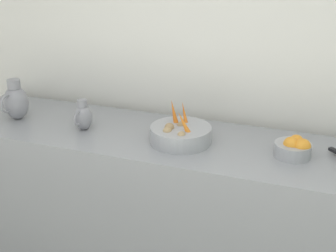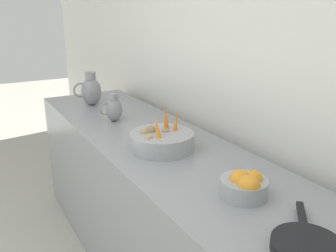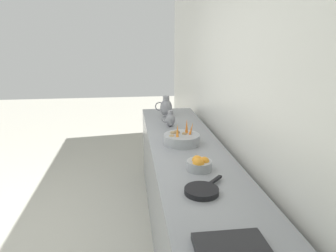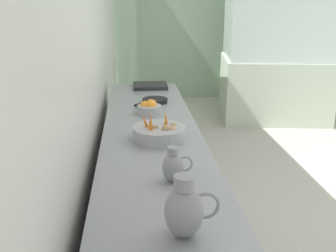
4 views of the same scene
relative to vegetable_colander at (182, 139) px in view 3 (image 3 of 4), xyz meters
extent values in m
cube|color=white|center=(-0.48, 0.63, 0.53)|extent=(0.10, 8.16, 3.00)
cube|color=gray|center=(-0.04, 0.13, -0.51)|extent=(0.67, 3.21, 0.92)
cylinder|color=#9EA0A5|center=(0.00, 0.00, 0.00)|extent=(0.34, 0.34, 0.09)
torus|color=#9EA0A5|center=(0.00, 0.00, -0.04)|extent=(0.20, 0.20, 0.01)
cone|color=orange|center=(-0.06, -0.06, 0.09)|extent=(0.05, 0.08, 0.16)
cone|color=orange|center=(-0.09, -0.01, 0.08)|extent=(0.08, 0.08, 0.13)
cone|color=orange|center=(0.05, 0.03, 0.08)|extent=(0.04, 0.10, 0.13)
ellipsoid|color=#9E7F56|center=(0.04, -0.05, 0.04)|extent=(0.06, 0.05, 0.05)
ellipsoid|color=#9E7F56|center=(-0.03, -0.01, 0.04)|extent=(0.05, 0.04, 0.04)
ellipsoid|color=tan|center=(0.08, -0.05, 0.04)|extent=(0.05, 0.05, 0.04)
ellipsoid|color=tan|center=(0.10, 0.04, 0.04)|extent=(0.05, 0.04, 0.04)
cylinder|color=#9EA0A5|center=(-0.03, 0.60, -0.01)|extent=(0.19, 0.19, 0.07)
sphere|color=orange|center=(-0.02, 0.59, 0.02)|extent=(0.07, 0.07, 0.07)
sphere|color=orange|center=(-0.02, 0.65, 0.02)|extent=(0.08, 0.08, 0.08)
sphere|color=orange|center=(-0.07, 0.61, 0.02)|extent=(0.07, 0.07, 0.07)
sphere|color=orange|center=(-0.02, 0.59, 0.02)|extent=(0.08, 0.08, 0.08)
sphere|color=orange|center=(-0.01, 0.64, 0.02)|extent=(0.08, 0.08, 0.08)
ellipsoid|color=gray|center=(0.02, -1.07, 0.06)|extent=(0.15, 0.15, 0.21)
cylinder|color=gray|center=(0.02, -1.07, 0.18)|extent=(0.08, 0.08, 0.06)
torus|color=gray|center=(0.10, -1.07, 0.08)|extent=(0.11, 0.01, 0.11)
ellipsoid|color=gray|center=(0.03, -0.59, 0.03)|extent=(0.11, 0.11, 0.15)
cylinder|color=gray|center=(0.03, -0.59, 0.11)|extent=(0.06, 0.06, 0.04)
torus|color=gray|center=(0.08, -0.59, 0.04)|extent=(0.08, 0.01, 0.08)
cylinder|color=black|center=(0.03, 0.96, -0.03)|extent=(0.22, 0.22, 0.03)
cube|color=black|center=(-0.09, 0.83, -0.02)|extent=(0.12, 0.12, 0.02)
camera|label=1|loc=(2.13, 0.72, 0.97)|focal=47.82mm
camera|label=2|loc=(0.85, 1.53, 0.65)|focal=38.20mm
camera|label=3|loc=(0.47, 2.70, 0.91)|focal=33.37mm
camera|label=4|loc=(-0.17, -2.36, 0.83)|focal=41.95mm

